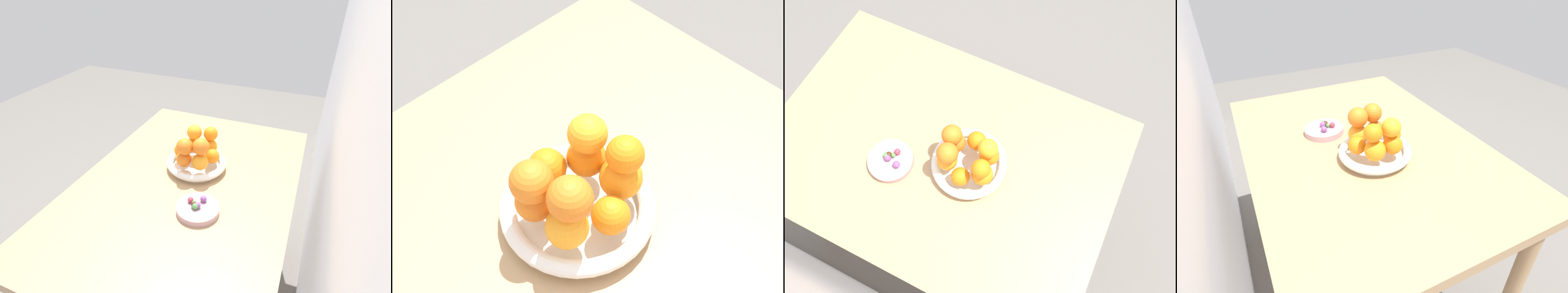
% 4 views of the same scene
% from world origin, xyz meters
% --- Properties ---
extents(ground_plane, '(6.00, 6.00, 0.00)m').
position_xyz_m(ground_plane, '(0.00, 0.00, 0.00)').
color(ground_plane, slate).
extents(dining_table, '(1.10, 0.76, 0.74)m').
position_xyz_m(dining_table, '(0.00, 0.00, 0.65)').
color(dining_table, tan).
rests_on(dining_table, ground_plane).
extents(fruit_bowl, '(0.23, 0.23, 0.04)m').
position_xyz_m(fruit_bowl, '(-0.10, 0.00, 0.76)').
color(fruit_bowl, white).
rests_on(fruit_bowl, dining_table).
extents(candy_dish, '(0.14, 0.14, 0.02)m').
position_xyz_m(candy_dish, '(0.12, 0.09, 0.75)').
color(candy_dish, '#B28C99').
rests_on(candy_dish, dining_table).
extents(orange_0, '(0.06, 0.06, 0.06)m').
position_xyz_m(orange_0, '(-0.16, 0.03, 0.81)').
color(orange_0, orange).
rests_on(orange_0, fruit_bowl).
extents(orange_1, '(0.06, 0.06, 0.06)m').
position_xyz_m(orange_1, '(-0.15, -0.03, 0.81)').
color(orange_1, orange).
rests_on(orange_1, fruit_bowl).
extents(orange_2, '(0.06, 0.06, 0.06)m').
position_xyz_m(orange_2, '(-0.10, -0.06, 0.81)').
color(orange_2, orange).
rests_on(orange_2, fruit_bowl).
extents(orange_3, '(0.06, 0.06, 0.06)m').
position_xyz_m(orange_3, '(-0.05, -0.03, 0.81)').
color(orange_3, orange).
rests_on(orange_3, fruit_bowl).
extents(orange_4, '(0.06, 0.06, 0.06)m').
position_xyz_m(orange_4, '(-0.05, 0.03, 0.81)').
color(orange_4, orange).
rests_on(orange_4, fruit_bowl).
extents(orange_5, '(0.06, 0.06, 0.06)m').
position_xyz_m(orange_5, '(-0.11, 0.06, 0.81)').
color(orange_5, orange).
rests_on(orange_5, fruit_bowl).
extents(orange_6, '(0.06, 0.06, 0.06)m').
position_xyz_m(orange_6, '(-0.15, -0.03, 0.87)').
color(orange_6, orange).
rests_on(orange_6, orange_1).
extents(orange_7, '(0.06, 0.06, 0.06)m').
position_xyz_m(orange_7, '(-0.04, -0.02, 0.87)').
color(orange_7, orange).
rests_on(orange_7, orange_3).
extents(orange_8, '(0.06, 0.06, 0.06)m').
position_xyz_m(orange_8, '(-0.06, 0.04, 0.87)').
color(orange_8, orange).
rests_on(orange_8, orange_4).
extents(orange_9, '(0.05, 0.05, 0.05)m').
position_xyz_m(orange_9, '(-0.16, 0.04, 0.87)').
color(orange_9, orange).
rests_on(orange_9, orange_0).
extents(candy_ball_0, '(0.01, 0.01, 0.01)m').
position_xyz_m(candy_ball_0, '(0.12, 0.08, 0.77)').
color(candy_ball_0, '#4C9947').
rests_on(candy_ball_0, candy_dish).
extents(candy_ball_1, '(0.02, 0.02, 0.02)m').
position_xyz_m(candy_ball_1, '(0.09, 0.10, 0.77)').
color(candy_ball_1, '#8C4C99').
rests_on(candy_ball_1, candy_dish).
extents(candy_ball_2, '(0.02, 0.02, 0.02)m').
position_xyz_m(candy_ball_2, '(0.13, 0.10, 0.77)').
color(candy_ball_2, '#8C4C99').
rests_on(candy_ball_2, candy_dish).
extents(candy_ball_3, '(0.02, 0.02, 0.02)m').
position_xyz_m(candy_ball_3, '(0.13, 0.09, 0.77)').
color(candy_ball_3, '#472819').
rests_on(candy_ball_3, candy_dish).
extents(candy_ball_4, '(0.02, 0.02, 0.02)m').
position_xyz_m(candy_ball_4, '(0.13, 0.09, 0.77)').
color(candy_ball_4, '#4C9947').
rests_on(candy_ball_4, candy_dish).
extents(candy_ball_5, '(0.02, 0.02, 0.02)m').
position_xyz_m(candy_ball_5, '(0.11, 0.06, 0.77)').
color(candy_ball_5, '#C6384C').
rests_on(candy_ball_5, candy_dish).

